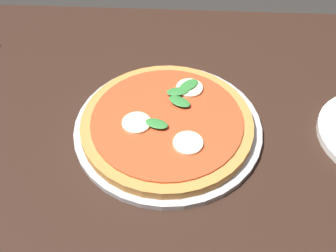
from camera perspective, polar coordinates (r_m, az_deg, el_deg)
dining_table at (r=0.86m, az=5.72°, el=-4.79°), size 1.43×0.83×0.75m
serving_tray at (r=0.76m, az=-0.00°, el=-0.20°), size 0.35×0.35×0.01m
pizza at (r=0.75m, az=-0.13°, el=0.47°), size 0.32×0.32×0.03m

